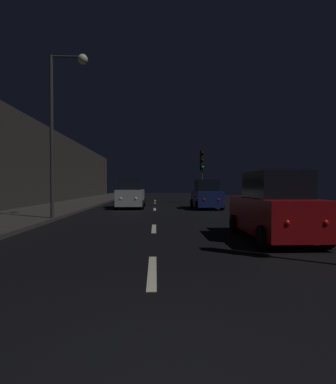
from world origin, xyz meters
The scene contains 9 objects.
ground centered at (0.00, 24.50, -0.01)m, with size 25.79×84.00×0.02m, color black.
sidewalk_left centered at (-6.69, 24.50, 0.07)m, with size 4.40×84.00×0.15m, color #33302D.
building_facade_left centered at (-9.29, 21.00, 3.28)m, with size 0.80×63.00×6.56m, color #2D2B28.
lane_centerline centered at (0.00, 18.42, 0.01)m, with size 0.16×29.24×0.01m.
traffic_light_far_right centered at (4.40, 25.11, 3.58)m, with size 0.37×0.48×4.93m.
streetlamp_overhead centered at (-4.15, 11.06, 4.93)m, with size 1.70×0.44×7.49m.
car_approaching_headlights centered at (-1.72, 19.03, 0.98)m, with size 1.97×4.26×2.15m.
car_parked_right_near centered at (3.59, 6.20, 0.92)m, with size 1.85×4.00×2.01m.
car_parked_right_far centered at (3.59, 18.11, 0.93)m, with size 1.86×4.02×2.02m.
Camera 1 is at (0.07, -2.51, 1.59)m, focal length 27.84 mm.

